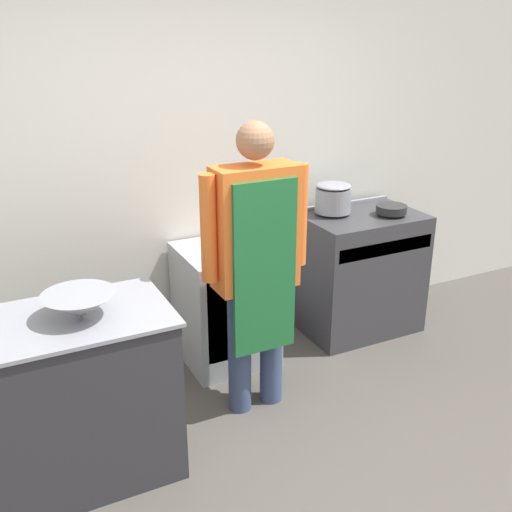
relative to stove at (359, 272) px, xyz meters
name	(u,v)px	position (x,y,z in m)	size (l,w,h in m)	color
ground_plane	(345,508)	(-1.17, -1.56, -0.46)	(14.00, 14.00, 0.00)	#4C4742
wall_back	(194,163)	(-1.17, 0.38, 0.89)	(8.00, 0.05, 2.70)	silver
prep_counter	(75,398)	(-2.27, -0.71, -0.01)	(1.02, 0.63, 0.92)	#2D2D33
stove	(359,272)	(0.00, 0.00, 0.00)	(0.87, 0.61, 0.95)	#38383D
fridge_unit	(226,305)	(-1.11, 0.03, -0.05)	(0.60, 0.61, 0.83)	#A8ADB2
person_cook	(256,254)	(-1.17, -0.58, 0.54)	(0.66, 0.24, 1.76)	#38476B
mixing_bowl	(79,305)	(-2.20, -0.74, 0.51)	(0.36, 0.36, 0.12)	gray
stock_pot	(333,197)	(-0.20, 0.11, 0.59)	(0.26, 0.26, 0.22)	gray
saute_pan	(391,209)	(0.17, -0.11, 0.51)	(0.23, 0.23, 0.06)	#262628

